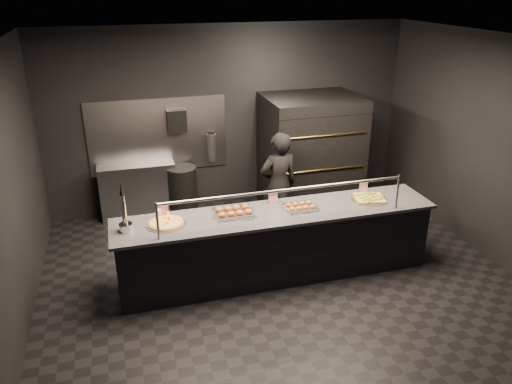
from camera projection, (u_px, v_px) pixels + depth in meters
room at (275, 168)px, 6.08m from camera, size 6.04×6.00×3.00m
service_counter at (276, 244)px, 6.44m from camera, size 4.10×0.78×1.37m
pizza_oven at (310, 153)px, 8.23m from camera, size 1.50×1.23×1.91m
prep_shelf at (138, 191)px, 8.10m from camera, size 1.20×0.35×0.90m
towel_dispenser at (177, 121)px, 7.90m from camera, size 0.30×0.20×0.35m
fire_extinguisher at (212, 147)px, 8.24m from camera, size 0.14×0.14×0.51m
beer_tap at (125, 217)px, 5.73m from camera, size 0.16×0.23×0.61m
round_pizza at (166, 223)px, 5.95m from camera, size 0.48×0.48×0.03m
slider_tray_a at (234, 212)px, 6.20m from camera, size 0.58×0.50×0.08m
slider_tray_b at (300, 207)px, 6.35m from camera, size 0.45×0.37×0.06m
square_pizza at (369, 198)px, 6.61m from camera, size 0.48×0.48×0.05m
condiment_jar at (161, 214)px, 6.10m from camera, size 0.17×0.07×0.11m
tent_cards at (270, 198)px, 6.48m from camera, size 2.84×0.04×0.15m
trash_bin at (182, 191)px, 8.20m from camera, size 0.49×0.49×0.81m
worker at (278, 186)px, 7.35m from camera, size 0.63×0.46×1.62m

